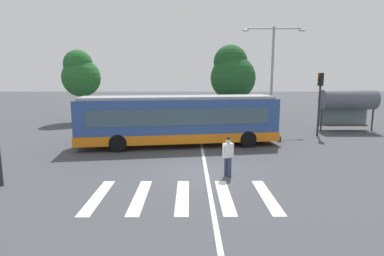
{
  "coord_description": "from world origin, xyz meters",
  "views": [
    {
      "loc": [
        -0.69,
        -13.07,
        4.17
      ],
      "look_at": [
        -0.55,
        4.37,
        1.3
      ],
      "focal_mm": 28.75,
      "sensor_mm": 36.0,
      "label": 1
    }
  ],
  "objects_px": {
    "traffic_light_far_corner": "(320,94)",
    "background_tree_left": "(80,74)",
    "city_transit_bus": "(179,120)",
    "parked_car_black": "(166,114)",
    "parked_car_blue": "(251,114)",
    "twin_arm_street_lamp": "(272,66)",
    "background_tree_right": "(232,73)",
    "parked_car_red": "(194,114)",
    "bus_stop_shelter": "(348,100)",
    "parked_car_champagne": "(138,114)",
    "pedestrian_crossing_street": "(228,154)",
    "parked_car_silver": "(224,114)"
  },
  "relations": [
    {
      "from": "traffic_light_far_corner",
      "to": "background_tree_left",
      "type": "relative_size",
      "value": 0.67
    },
    {
      "from": "city_transit_bus",
      "to": "parked_car_black",
      "type": "relative_size",
      "value": 2.71
    },
    {
      "from": "parked_car_blue",
      "to": "traffic_light_far_corner",
      "type": "bearing_deg",
      "value": -63.8
    },
    {
      "from": "twin_arm_street_lamp",
      "to": "background_tree_right",
      "type": "relative_size",
      "value": 1.05
    },
    {
      "from": "background_tree_right",
      "to": "city_transit_bus",
      "type": "bearing_deg",
      "value": -108.82
    },
    {
      "from": "parked_car_red",
      "to": "traffic_light_far_corner",
      "type": "relative_size",
      "value": 1.01
    },
    {
      "from": "background_tree_right",
      "to": "parked_car_blue",
      "type": "bearing_deg",
      "value": -79.48
    },
    {
      "from": "bus_stop_shelter",
      "to": "background_tree_right",
      "type": "distance_m",
      "value": 13.38
    },
    {
      "from": "bus_stop_shelter",
      "to": "background_tree_left",
      "type": "relative_size",
      "value": 0.62
    },
    {
      "from": "parked_car_champagne",
      "to": "parked_car_blue",
      "type": "height_order",
      "value": "same"
    },
    {
      "from": "city_transit_bus",
      "to": "parked_car_black",
      "type": "distance_m",
      "value": 10.21
    },
    {
      "from": "city_transit_bus",
      "to": "traffic_light_far_corner",
      "type": "height_order",
      "value": "traffic_light_far_corner"
    },
    {
      "from": "pedestrian_crossing_street",
      "to": "parked_car_blue",
      "type": "distance_m",
      "value": 16.68
    },
    {
      "from": "parked_car_red",
      "to": "traffic_light_far_corner",
      "type": "bearing_deg",
      "value": -37.71
    },
    {
      "from": "city_transit_bus",
      "to": "traffic_light_far_corner",
      "type": "distance_m",
      "value": 10.47
    },
    {
      "from": "parked_car_blue",
      "to": "bus_stop_shelter",
      "type": "relative_size",
      "value": 1.11
    },
    {
      "from": "parked_car_champagne",
      "to": "parked_car_black",
      "type": "bearing_deg",
      "value": -3.09
    },
    {
      "from": "background_tree_left",
      "to": "parked_car_black",
      "type": "bearing_deg",
      "value": -2.51
    },
    {
      "from": "parked_car_red",
      "to": "bus_stop_shelter",
      "type": "bearing_deg",
      "value": -22.03
    },
    {
      "from": "pedestrian_crossing_street",
      "to": "parked_car_champagne",
      "type": "height_order",
      "value": "pedestrian_crossing_street"
    },
    {
      "from": "twin_arm_street_lamp",
      "to": "parked_car_silver",
      "type": "bearing_deg",
      "value": 131.2
    },
    {
      "from": "parked_car_silver",
      "to": "background_tree_right",
      "type": "bearing_deg",
      "value": 75.6
    },
    {
      "from": "parked_car_champagne",
      "to": "background_tree_right",
      "type": "relative_size",
      "value": 0.58
    },
    {
      "from": "twin_arm_street_lamp",
      "to": "background_tree_left",
      "type": "height_order",
      "value": "twin_arm_street_lamp"
    },
    {
      "from": "pedestrian_crossing_street",
      "to": "background_tree_left",
      "type": "bearing_deg",
      "value": 125.5
    },
    {
      "from": "parked_car_champagne",
      "to": "pedestrian_crossing_street",
      "type": "bearing_deg",
      "value": -68.33
    },
    {
      "from": "pedestrian_crossing_street",
      "to": "bus_stop_shelter",
      "type": "relative_size",
      "value": 0.41
    },
    {
      "from": "city_transit_bus",
      "to": "parked_car_red",
      "type": "distance_m",
      "value": 10.01
    },
    {
      "from": "traffic_light_far_corner",
      "to": "bus_stop_shelter",
      "type": "relative_size",
      "value": 1.08
    },
    {
      "from": "background_tree_left",
      "to": "twin_arm_street_lamp",
      "type": "bearing_deg",
      "value": -13.37
    },
    {
      "from": "background_tree_right",
      "to": "pedestrian_crossing_street",
      "type": "bearing_deg",
      "value": -98.08
    },
    {
      "from": "parked_car_red",
      "to": "bus_stop_shelter",
      "type": "height_order",
      "value": "bus_stop_shelter"
    },
    {
      "from": "parked_car_blue",
      "to": "twin_arm_street_lamp",
      "type": "distance_m",
      "value": 5.71
    },
    {
      "from": "parked_car_blue",
      "to": "twin_arm_street_lamp",
      "type": "relative_size",
      "value": 0.56
    },
    {
      "from": "traffic_light_far_corner",
      "to": "background_tree_left",
      "type": "distance_m",
      "value": 20.8
    },
    {
      "from": "parked_car_red",
      "to": "background_tree_right",
      "type": "height_order",
      "value": "background_tree_right"
    },
    {
      "from": "parked_car_red",
      "to": "parked_car_blue",
      "type": "relative_size",
      "value": 0.99
    },
    {
      "from": "parked_car_blue",
      "to": "twin_arm_street_lamp",
      "type": "bearing_deg",
      "value": -76.87
    },
    {
      "from": "parked_car_silver",
      "to": "twin_arm_street_lamp",
      "type": "relative_size",
      "value": 0.57
    },
    {
      "from": "traffic_light_far_corner",
      "to": "twin_arm_street_lamp",
      "type": "distance_m",
      "value": 4.69
    },
    {
      "from": "parked_car_silver",
      "to": "parked_car_blue",
      "type": "xyz_separation_m",
      "value": [
        2.53,
        -0.24,
        0.0
      ]
    },
    {
      "from": "city_transit_bus",
      "to": "bus_stop_shelter",
      "type": "bearing_deg",
      "value": 21.34
    },
    {
      "from": "parked_car_champagne",
      "to": "twin_arm_street_lamp",
      "type": "xyz_separation_m",
      "value": [
        11.54,
        -3.8,
        4.35
      ]
    },
    {
      "from": "parked_car_black",
      "to": "parked_car_silver",
      "type": "relative_size",
      "value": 0.99
    },
    {
      "from": "parked_car_red",
      "to": "parked_car_blue",
      "type": "xyz_separation_m",
      "value": [
        5.43,
        0.09,
        0.0
      ]
    },
    {
      "from": "parked_car_silver",
      "to": "background_tree_left",
      "type": "xyz_separation_m",
      "value": [
        -13.48,
        0.16,
        3.73
      ]
    },
    {
      "from": "parked_car_black",
      "to": "twin_arm_street_lamp",
      "type": "height_order",
      "value": "twin_arm_street_lamp"
    },
    {
      "from": "parked_car_red",
      "to": "parked_car_silver",
      "type": "relative_size",
      "value": 0.98
    },
    {
      "from": "parked_car_red",
      "to": "background_tree_right",
      "type": "bearing_deg",
      "value": 53.8
    },
    {
      "from": "parked_car_silver",
      "to": "twin_arm_street_lamp",
      "type": "height_order",
      "value": "twin_arm_street_lamp"
    }
  ]
}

